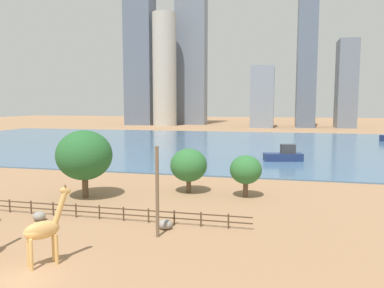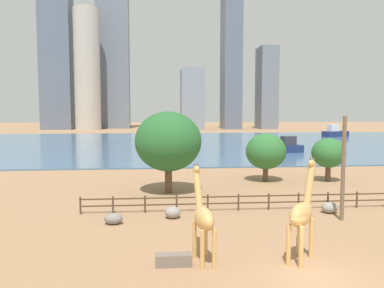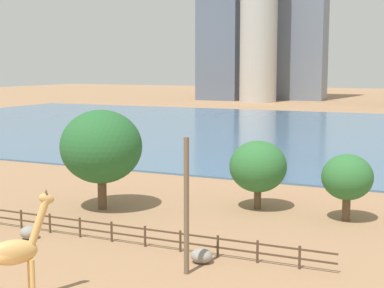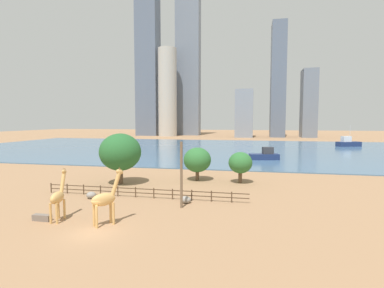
% 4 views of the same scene
% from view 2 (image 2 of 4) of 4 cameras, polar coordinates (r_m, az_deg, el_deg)
% --- Properties ---
extents(ground_plane, '(400.00, 400.00, 0.00)m').
position_cam_2_polar(ground_plane, '(96.60, -0.83, 0.30)').
color(ground_plane, '#9E7551').
extents(harbor_water, '(180.00, 86.00, 0.20)m').
position_cam_2_polar(harbor_water, '(93.61, -0.70, 0.22)').
color(harbor_water, '#476B8C').
rests_on(harbor_water, ground).
extents(giraffe_tall, '(1.18, 3.11, 4.93)m').
position_cam_2_polar(giraffe_tall, '(19.23, 1.71, -11.11)').
color(giraffe_tall, tan).
rests_on(giraffe_tall, ground).
extents(giraffe_companion, '(2.54, 2.86, 5.26)m').
position_cam_2_polar(giraffe_companion, '(20.20, 16.43, -10.10)').
color(giraffe_companion, tan).
rests_on(giraffe_companion, ground).
extents(utility_pole, '(0.28, 0.28, 7.33)m').
position_cam_2_polar(utility_pole, '(28.21, 22.05, -3.51)').
color(utility_pole, brown).
rests_on(utility_pole, ground).
extents(boulder_near_fence, '(1.13, 1.12, 0.84)m').
position_cam_2_polar(boulder_near_fence, '(27.36, -2.96, -10.35)').
color(boulder_near_fence, gray).
rests_on(boulder_near_fence, ground).
extents(boulder_by_pole, '(1.25, 1.09, 0.82)m').
position_cam_2_polar(boulder_by_pole, '(30.51, 20.25, -9.07)').
color(boulder_by_pole, gray).
rests_on(boulder_by_pole, ground).
extents(boulder_small, '(1.25, 1.00, 0.75)m').
position_cam_2_polar(boulder_small, '(26.49, -11.88, -11.07)').
color(boulder_small, gray).
rests_on(boulder_small, ground).
extents(feeding_trough, '(1.80, 0.60, 0.60)m').
position_cam_2_polar(feeding_trough, '(19.38, -2.83, -17.23)').
color(feeding_trough, '#72665B').
rests_on(feeding_trough, ground).
extents(enclosure_fence, '(26.12, 0.14, 1.30)m').
position_cam_2_polar(enclosure_fence, '(29.63, 8.25, -8.53)').
color(enclosure_fence, '#4C3826').
rests_on(enclosure_fence, ground).
extents(tree_left_large, '(6.24, 6.24, 7.69)m').
position_cam_2_polar(tree_left_large, '(35.10, -3.64, 0.37)').
color(tree_left_large, brown).
rests_on(tree_left_large, ground).
extents(tree_center_broad, '(4.40, 4.40, 5.31)m').
position_cam_2_polar(tree_center_broad, '(41.97, 11.18, -1.12)').
color(tree_center_broad, brown).
rests_on(tree_center_broad, ground).
extents(tree_right_tall, '(3.63, 3.63, 4.80)m').
position_cam_2_polar(tree_right_tall, '(43.77, 20.08, -1.31)').
color(tree_right_tall, brown).
rests_on(tree_right_tall, ground).
extents(boat_ferry, '(7.29, 4.04, 3.04)m').
position_cam_2_polar(boat_ferry, '(71.21, 14.01, -0.45)').
color(boat_ferry, navy).
rests_on(boat_ferry, harbor_water).
extents(boat_sailboat, '(8.98, 5.85, 7.60)m').
position_cam_2_polar(boat_sailboat, '(123.47, 20.94, 1.64)').
color(boat_sailboat, navy).
rests_on(boat_sailboat, harbor_water).
extents(skyline_tower_needle, '(8.06, 14.22, 64.88)m').
position_cam_2_polar(skyline_tower_needle, '(179.21, 5.98, 12.75)').
color(skyline_tower_needle, slate).
rests_on(skyline_tower_needle, ground).
extents(skyline_block_central, '(9.97, 14.58, 27.01)m').
position_cam_2_polar(skyline_block_central, '(169.70, -0.01, 6.80)').
color(skyline_block_central, gray).
rests_on(skyline_block_central, ground).
extents(skyline_tower_glass, '(11.30, 11.30, 52.96)m').
position_cam_2_polar(skyline_tower_glass, '(174.05, -15.67, 10.86)').
color(skyline_tower_glass, '#B7B2A8').
rests_on(skyline_tower_glass, ground).
extents(skyline_block_left, '(8.03, 12.45, 38.15)m').
position_cam_2_polar(skyline_block_left, '(181.58, 11.31, 8.34)').
color(skyline_block_left, slate).
rests_on(skyline_block_left, ground).
extents(skyline_block_right, '(13.50, 11.21, 87.31)m').
position_cam_2_polar(skyline_block_right, '(185.24, -20.01, 15.74)').
color(skyline_block_right, slate).
rests_on(skyline_block_right, ground).
extents(skyline_tower_short, '(15.27, 8.70, 87.76)m').
position_cam_2_polar(skyline_tower_short, '(189.89, -11.99, 15.72)').
color(skyline_tower_short, slate).
rests_on(skyline_tower_short, ground).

